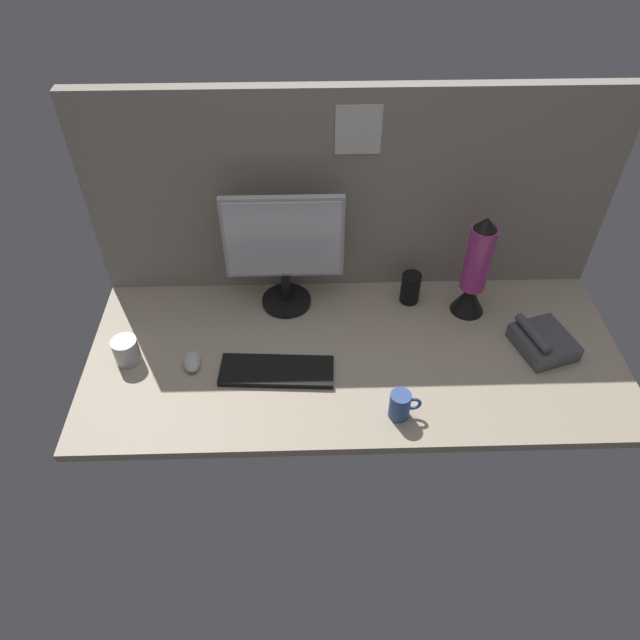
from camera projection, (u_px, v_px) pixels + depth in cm
name	position (u px, v px, depth cm)	size (l,w,h in cm)	color
ground_plane	(355.00, 352.00, 200.07)	(180.00, 80.00, 3.00)	tan
cubicle_wall_back	(351.00, 194.00, 200.09)	(180.00, 5.50, 75.31)	gray
monitor	(284.00, 248.00, 199.78)	(41.08, 18.00, 44.47)	black
keyboard	(277.00, 371.00, 190.60)	(37.00, 13.00, 2.00)	black
mouse	(192.00, 361.00, 192.67)	(5.60, 9.60, 3.40)	silver
mug_black_travel	(410.00, 288.00, 213.07)	(7.03, 7.03, 11.97)	black
mug_ceramic_blue	(401.00, 405.00, 175.71)	(9.82, 6.43, 9.50)	#38569E
mug_steel	(126.00, 351.00, 192.33)	(8.47, 8.47, 9.05)	#B2B2B7
lava_lamp	(475.00, 274.00, 201.95)	(12.17, 12.17, 39.84)	black
desk_phone	(543.00, 341.00, 197.28)	(21.84, 23.17, 8.80)	#4C4C51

